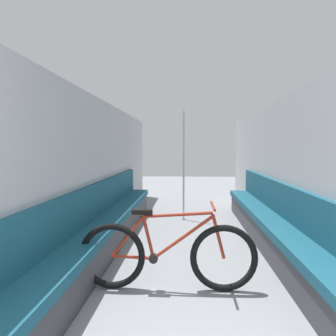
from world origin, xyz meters
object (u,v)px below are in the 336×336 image
bench_seat_row_left (103,230)px  bench_seat_row_right (279,233)px  bicycle (167,255)px  grab_pole_near (184,167)px

bench_seat_row_left → bench_seat_row_right: bearing=0.0°
bicycle → bench_seat_row_left: bearing=121.0°
bench_seat_row_left → bench_seat_row_right: size_ratio=1.00×
bench_seat_row_left → bicycle: size_ratio=3.46×
bicycle → grab_pole_near: (0.12, 3.16, 0.68)m
bench_seat_row_right → grab_pole_near: grab_pole_near is taller
bench_seat_row_left → bicycle: (0.93, -1.08, 0.04)m
bench_seat_row_right → bicycle: bench_seat_row_right is taller
bench_seat_row_left → grab_pole_near: size_ratio=2.90×
bicycle → grab_pole_near: 3.23m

